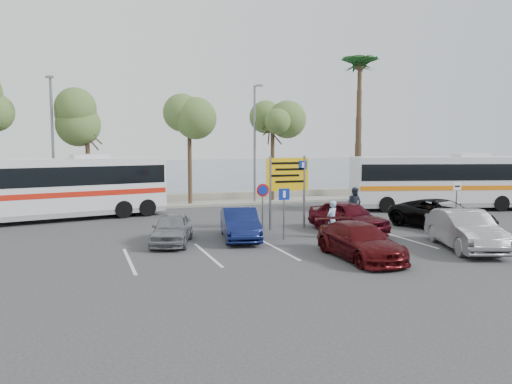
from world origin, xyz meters
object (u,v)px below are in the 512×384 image
object	(u,v)px
pedestrian_near	(332,219)
coach_bus_right	(443,184)
direction_sign	(288,180)
car_silver_a	(172,229)
car_silver_b	(465,230)
car_maroon	(360,241)
pedestrian_far	(354,203)
street_lamp_right	(255,138)
suv_black	(442,214)
car_red	(348,216)
coach_bus_left	(58,190)
car_blue	(240,224)
street_lamp_left	(52,137)

from	to	relation	value
pedestrian_near	coach_bus_right	bearing A→B (deg)	-177.88
direction_sign	car_silver_a	xyz separation A→B (m)	(-6.00, -1.70, -1.80)
car_silver_b	pedestrian_near	distance (m)	5.50
car_maroon	pedestrian_far	distance (m)	9.40
direction_sign	pedestrian_near	distance (m)	3.31
car_silver_b	direction_sign	bearing A→B (deg)	144.90
street_lamp_right	suv_black	size ratio (longest dim) A/B	1.54
car_red	car_silver_b	bearing A→B (deg)	-77.93
street_lamp_right	direction_sign	xyz separation A→B (m)	(-2.00, -10.32, -2.17)
street_lamp_right	car_silver_a	distance (m)	14.97
coach_bus_left	pedestrian_near	bearing A→B (deg)	-39.37
suv_black	car_red	bearing A→B (deg)	153.17
car_red	car_maroon	bearing A→B (deg)	-129.21
car_silver_a	car_silver_b	xyz separation A→B (m)	(10.80, -5.00, 0.15)
car_silver_b	pedestrian_near	bearing A→B (deg)	152.98
coach_bus_left	car_maroon	distance (m)	17.29
pedestrian_far	car_silver_b	bearing A→B (deg)	151.49
car_silver_a	car_blue	bearing A→B (deg)	18.34
street_lamp_left	car_red	bearing A→B (deg)	-41.89
street_lamp_right	pedestrian_near	distance (m)	13.61
street_lamp_left	car_blue	xyz separation A→B (m)	(8.00, -12.02, -3.91)
direction_sign	pedestrian_far	world-z (taller)	direction_sign
street_lamp_left	pedestrian_near	xyz separation A→B (m)	(12.00, -13.04, -3.77)
suv_black	pedestrian_far	bearing A→B (deg)	105.73
street_lamp_left	car_maroon	bearing A→B (deg)	-57.12
car_blue	suv_black	bearing A→B (deg)	6.74
car_blue	car_maroon	world-z (taller)	car_blue
pedestrian_near	car_silver_a	bearing A→B (deg)	-34.50
pedestrian_near	suv_black	bearing A→B (deg)	155.33
street_lamp_left	car_blue	size ratio (longest dim) A/B	1.92
coach_bus_right	car_blue	world-z (taller)	coach_bus_right
street_lamp_left	coach_bus_left	xyz separation A→B (m)	(0.32, -3.46, -2.93)
coach_bus_left	car_maroon	world-z (taller)	coach_bus_left
pedestrian_near	pedestrian_far	size ratio (longest dim) A/B	0.92
car_silver_a	car_maroon	bearing A→B (deg)	-21.46
coach_bus_right	street_lamp_right	bearing A→B (deg)	145.40
car_maroon	suv_black	bearing A→B (deg)	30.95
coach_bus_left	car_silver_b	bearing A→B (deg)	-41.23
car_blue	car_maroon	distance (m)	5.83
car_red	suv_black	xyz separation A→B (m)	(4.80, -0.86, -0.02)
coach_bus_left	car_maroon	xyz separation A→B (m)	(10.68, -13.56, -1.02)
car_silver_a	suv_black	size ratio (longest dim) A/B	0.72
coach_bus_right	car_silver_b	world-z (taller)	coach_bus_right
direction_sign	car_red	distance (m)	3.39
direction_sign	suv_black	size ratio (longest dim) A/B	0.69
coach_bus_left	car_red	world-z (taller)	coach_bus_left
direction_sign	car_silver_b	bearing A→B (deg)	-54.39
car_silver_a	pedestrian_near	size ratio (longest dim) A/B	2.24
car_blue	pedestrian_near	world-z (taller)	pedestrian_near
direction_sign	suv_black	xyz separation A→B (m)	(7.20, -2.55, -1.71)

